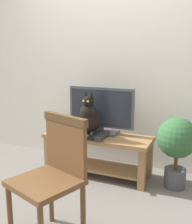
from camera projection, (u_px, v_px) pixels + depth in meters
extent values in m
plane|color=slate|center=(77.00, 198.00, 2.75)|extent=(12.00, 12.00, 0.00)
cube|color=silver|center=(116.00, 51.00, 3.42)|extent=(7.00, 0.12, 2.80)
cube|color=olive|center=(98.00, 137.00, 3.17)|extent=(1.22, 0.43, 0.04)
cube|color=olive|center=(48.00, 155.00, 3.29)|extent=(0.07, 0.07, 0.43)
cube|color=olive|center=(142.00, 170.00, 2.86)|extent=(0.07, 0.07, 0.43)
cube|color=olive|center=(63.00, 146.00, 3.59)|extent=(0.07, 0.07, 0.43)
cube|color=olive|center=(149.00, 159.00, 3.15)|extent=(0.07, 0.07, 0.43)
cube|color=olive|center=(98.00, 166.00, 3.25)|extent=(1.12, 0.35, 0.02)
cube|color=#4C4C51|center=(101.00, 132.00, 3.25)|extent=(0.39, 0.20, 0.03)
cube|color=#4C4C51|center=(101.00, 129.00, 3.24)|extent=(0.06, 0.04, 0.05)
cube|color=#4C4C51|center=(101.00, 107.00, 3.19)|extent=(0.77, 0.05, 0.46)
cube|color=#232833|center=(100.00, 108.00, 3.16)|extent=(0.72, 0.01, 0.40)
sphere|color=#2672F2|center=(131.00, 129.00, 3.06)|extent=(0.01, 0.01, 0.01)
cube|color=#2D2D30|center=(90.00, 135.00, 3.10)|extent=(0.36, 0.28, 0.05)
cube|color=black|center=(85.00, 138.00, 2.98)|extent=(0.22, 0.01, 0.03)
ellipsoid|color=black|center=(90.00, 121.00, 3.07)|extent=(0.24, 0.27, 0.26)
ellipsoid|color=black|center=(89.00, 114.00, 3.02)|extent=(0.20, 0.18, 0.23)
sphere|color=black|center=(88.00, 101.00, 2.98)|extent=(0.13, 0.13, 0.13)
cone|color=black|center=(85.00, 94.00, 2.98)|extent=(0.06, 0.06, 0.07)
cone|color=black|center=(91.00, 94.00, 2.95)|extent=(0.06, 0.06, 0.07)
sphere|color=#B2C64C|center=(84.00, 101.00, 2.94)|extent=(0.02, 0.02, 0.02)
sphere|color=#B2C64C|center=(88.00, 102.00, 2.92)|extent=(0.02, 0.02, 0.02)
cylinder|color=black|center=(93.00, 133.00, 2.98)|extent=(0.10, 0.22, 0.04)
cylinder|color=brown|center=(10.00, 215.00, 2.06)|extent=(0.04, 0.04, 0.46)
cylinder|color=brown|center=(51.00, 196.00, 2.33)|extent=(0.04, 0.04, 0.46)
cylinder|color=brown|center=(83.00, 213.00, 2.08)|extent=(0.04, 0.04, 0.46)
cube|color=brown|center=(45.00, 183.00, 2.01)|extent=(0.56, 0.56, 0.04)
cube|color=brown|center=(66.00, 144.00, 2.11)|extent=(0.41, 0.17, 0.44)
cube|color=#4D331C|center=(65.00, 119.00, 2.07)|extent=(0.43, 0.19, 0.06)
cube|color=#B2332D|center=(63.00, 129.00, 3.35)|extent=(0.23, 0.17, 0.04)
cube|color=#2D2D33|center=(62.00, 127.00, 3.33)|extent=(0.19, 0.15, 0.03)
cube|color=olive|center=(62.00, 124.00, 3.33)|extent=(0.25, 0.19, 0.03)
cube|color=#38664C|center=(62.00, 122.00, 3.31)|extent=(0.20, 0.16, 0.03)
cylinder|color=#47474C|center=(175.00, 178.00, 2.95)|extent=(0.22, 0.22, 0.20)
cylinder|color=#332319|center=(175.00, 170.00, 2.93)|extent=(0.20, 0.20, 0.02)
cylinder|color=#4C3823|center=(176.00, 161.00, 2.91)|extent=(0.04, 0.04, 0.17)
sphere|color=#2D5B33|center=(177.00, 138.00, 2.85)|extent=(0.41, 0.41, 0.41)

